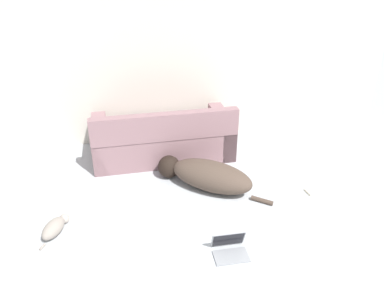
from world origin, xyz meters
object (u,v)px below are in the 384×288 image
couch (163,139)px  laptop_open (229,246)px  dog (206,175)px  book_cream (315,191)px  cat (55,227)px

couch → laptop_open: (0.39, -2.11, -0.20)m
dog → book_cream: size_ratio=5.76×
laptop_open → cat: bearing=161.1°
couch → laptop_open: 2.16m
couch → laptop_open: size_ratio=5.72×
laptop_open → book_cream: size_ratio=1.50×
couch → book_cream: bearing=142.2°
dog → cat: 1.87m
laptop_open → dog: bearing=89.4°
cat → book_cream: bearing=-60.3°
cat → laptop_open: 1.85m
couch → book_cream: 2.19m
cat → book_cream: 3.10m
couch → dog: (0.42, -0.93, -0.10)m
cat → book_cream: size_ratio=2.10×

